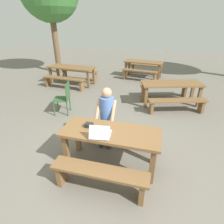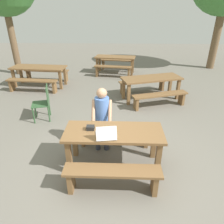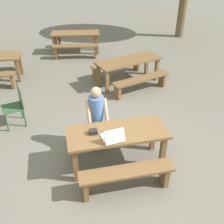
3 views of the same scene
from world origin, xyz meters
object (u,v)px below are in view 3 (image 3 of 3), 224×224
person_seated (97,114)px  picnic_table_mid (129,63)px  picnic_table_front (117,137)px  laptop (113,136)px  small_pouch (93,132)px  plastic_chair (16,105)px  picnic_table_rear (76,36)px

person_seated → picnic_table_mid: size_ratio=0.65×
picnic_table_front → laptop: size_ratio=4.59×
small_pouch → person_seated: bearing=74.3°
plastic_chair → picnic_table_rear: 4.78m
laptop → picnic_table_front: bearing=-132.4°
picnic_table_front → laptop: bearing=-123.9°
picnic_table_front → picnic_table_rear: 6.20m
laptop → picnic_table_mid: laptop is taller
plastic_chair → picnic_table_mid: (2.99, 1.49, 0.11)m
laptop → person_seated: 0.80m
laptop → picnic_table_mid: 3.65m
laptop → plastic_chair: laptop is taller
plastic_chair → picnic_table_mid: size_ratio=0.46×
picnic_table_rear → plastic_chair: bearing=-103.6°
plastic_chair → picnic_table_rear: size_ratio=0.50×
small_pouch → person_seated: (0.16, 0.57, -0.03)m
person_seated → picnic_table_mid: bearing=62.7°
picnic_table_rear → laptop: bearing=-82.0°
picnic_table_front → laptop: laptop is taller
person_seated → picnic_table_mid: 2.98m
laptop → picnic_table_mid: size_ratio=0.19×
person_seated → picnic_table_rear: person_seated is taller
small_pouch → plastic_chair: bearing=130.4°
picnic_table_front → plastic_chair: (-1.88, 1.76, -0.13)m
picnic_table_front → laptop: (-0.12, -0.19, 0.18)m
small_pouch → person_seated: 0.59m
picnic_table_rear → small_pouch: bearing=-84.7°
small_pouch → picnic_table_rear: 6.17m
laptop → small_pouch: 0.37m
plastic_chair → picnic_table_rear: (1.77, 4.44, 0.13)m
picnic_table_front → plastic_chair: plastic_chair is taller
laptop → picnic_table_rear: laptop is taller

